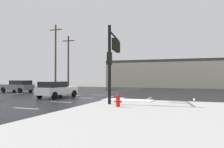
% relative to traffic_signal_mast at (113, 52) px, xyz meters
% --- Properties ---
extents(ground_plane, '(120.00, 120.00, 0.00)m').
position_rel_traffic_signal_mast_xyz_m(ground_plane, '(-4.21, 5.31, -3.97)').
color(ground_plane, slate).
extents(road_asphalt, '(44.00, 44.00, 0.02)m').
position_rel_traffic_signal_mast_xyz_m(road_asphalt, '(-4.21, 5.31, -3.96)').
color(road_asphalt, black).
rests_on(road_asphalt, ground_plane).
extents(snow_strip_curbside, '(4.00, 1.60, 0.06)m').
position_rel_traffic_signal_mast_xyz_m(snow_strip_curbside, '(0.79, 1.31, -3.80)').
color(snow_strip_curbside, white).
rests_on(snow_strip_curbside, sidewalk_corner).
extents(lane_markings, '(36.15, 36.15, 0.01)m').
position_rel_traffic_signal_mast_xyz_m(lane_markings, '(-3.01, 3.93, -3.95)').
color(lane_markings, silver).
rests_on(lane_markings, road_asphalt).
extents(traffic_signal_mast, '(1.11, 4.75, 5.54)m').
position_rel_traffic_signal_mast_xyz_m(traffic_signal_mast, '(0.00, 0.00, 0.00)').
color(traffic_signal_mast, black).
rests_on(traffic_signal_mast, sidewalk_corner).
extents(fire_hydrant, '(0.48, 0.26, 0.79)m').
position_rel_traffic_signal_mast_xyz_m(fire_hydrant, '(1.33, -2.74, -3.43)').
color(fire_hydrant, red).
rests_on(fire_hydrant, sidewalk_corner).
extents(strip_building_background, '(24.32, 8.00, 5.35)m').
position_rel_traffic_signal_mast_xyz_m(strip_building_background, '(1.01, 30.32, -1.30)').
color(strip_building_background, '#BCB29E').
rests_on(strip_building_background, ground_plane).
extents(sedan_grey, '(4.65, 2.34, 1.58)m').
position_rel_traffic_signal_mast_xyz_m(sedan_grey, '(-16.42, 7.90, -3.12)').
color(sedan_grey, slate).
rests_on(sedan_grey, road_asphalt).
extents(sedan_white, '(2.36, 4.66, 1.58)m').
position_rel_traffic_signal_mast_xyz_m(sedan_white, '(-6.97, 2.77, -3.12)').
color(sedan_white, white).
rests_on(sedan_white, road_asphalt).
extents(utility_pole_far, '(2.20, 0.28, 10.46)m').
position_rel_traffic_signal_mast_xyz_m(utility_pole_far, '(-15.28, 14.91, 1.48)').
color(utility_pole_far, brown).
rests_on(utility_pole_far, ground_plane).
extents(utility_pole_distant, '(2.20, 0.28, 8.90)m').
position_rel_traffic_signal_mast_xyz_m(utility_pole_distant, '(-14.08, 16.83, 0.70)').
color(utility_pole_distant, brown).
rests_on(utility_pole_distant, ground_plane).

